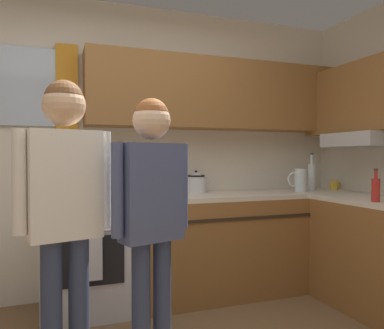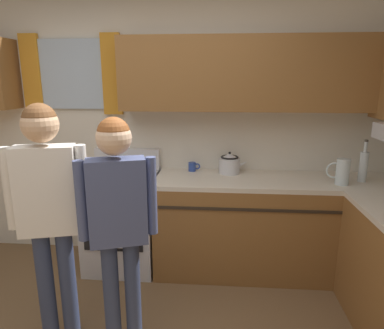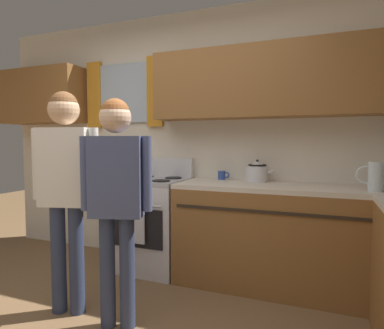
{
  "view_description": "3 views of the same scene",
  "coord_description": "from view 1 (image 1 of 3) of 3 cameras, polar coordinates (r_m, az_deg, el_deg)",
  "views": [
    {
      "loc": [
        -0.43,
        -1.56,
        1.23
      ],
      "look_at": [
        0.5,
        1.02,
        1.17
      ],
      "focal_mm": 35.36,
      "sensor_mm": 36.0,
      "label": 1
    },
    {
      "loc": [
        0.68,
        -1.45,
        1.76
      ],
      "look_at": [
        0.51,
        0.68,
        1.23
      ],
      "focal_mm": 32.1,
      "sensor_mm": 36.0,
      "label": 2
    },
    {
      "loc": [
        1.36,
        -1.39,
        1.27
      ],
      "look_at": [
        0.43,
        0.93,
        1.1
      ],
      "focal_mm": 31.29,
      "sensor_mm": 36.0,
      "label": 3
    }
  ],
  "objects": [
    {
      "name": "adult_in_plaid",
      "position": [
        2.12,
        -6.09,
        -5.68
      ],
      "size": [
        0.47,
        0.25,
        1.55
      ],
      "color": "#2D3856",
      "rests_on": "ground"
    },
    {
      "name": "kitchen_counter_run",
      "position": [
        3.47,
        14.51,
        -11.86
      ],
      "size": [
        2.18,
        1.77,
        0.9
      ],
      "color": "brown",
      "rests_on": "ground"
    },
    {
      "name": "adult_left",
      "position": [
        2.09,
        -18.65,
        -4.53
      ],
      "size": [
        0.49,
        0.24,
        1.63
      ],
      "color": "#2D3856",
      "rests_on": "ground"
    },
    {
      "name": "bottle_tall_clear",
      "position": [
        3.88,
        17.59,
        -1.68
      ],
      "size": [
        0.07,
        0.07,
        0.37
      ],
      "color": "silver",
      "rests_on": "kitchen_counter_run"
    },
    {
      "name": "back_wall_unit",
      "position": [
        3.43,
        -11.33,
        5.58
      ],
      "size": [
        4.6,
        0.42,
        2.6
      ],
      "color": "silver",
      "rests_on": "ground"
    },
    {
      "name": "bottle_sauce_red",
      "position": [
        3.08,
        25.97,
        -3.38
      ],
      "size": [
        0.06,
        0.06,
        0.25
      ],
      "color": "red",
      "rests_on": "kitchen_counter_run"
    },
    {
      "name": "mug_cobalt_blue",
      "position": [
        3.43,
        -5.2,
        -3.64
      ],
      "size": [
        0.11,
        0.07,
        0.08
      ],
      "color": "#2D479E",
      "rests_on": "kitchen_counter_run"
    },
    {
      "name": "stovetop_kettle",
      "position": [
        3.49,
        0.63,
        -2.7
      ],
      "size": [
        0.27,
        0.2,
        0.21
      ],
      "color": "silver",
      "rests_on": "kitchen_counter_run"
    },
    {
      "name": "stove_oven",
      "position": [
        3.2,
        -15.91,
        -12.67
      ],
      "size": [
        0.64,
        0.67,
        1.1
      ],
      "color": "silver",
      "rests_on": "ground"
    },
    {
      "name": "water_pitcher",
      "position": [
        3.67,
        15.93,
        -2.3
      ],
      "size": [
        0.19,
        0.11,
        0.22
      ],
      "color": "silver",
      "rests_on": "kitchen_counter_run"
    },
    {
      "name": "mug_mustard_yellow",
      "position": [
        4.04,
        20.69,
        -2.95
      ],
      "size": [
        0.12,
        0.08,
        0.09
      ],
      "color": "gold",
      "rests_on": "kitchen_counter_run"
    }
  ]
}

